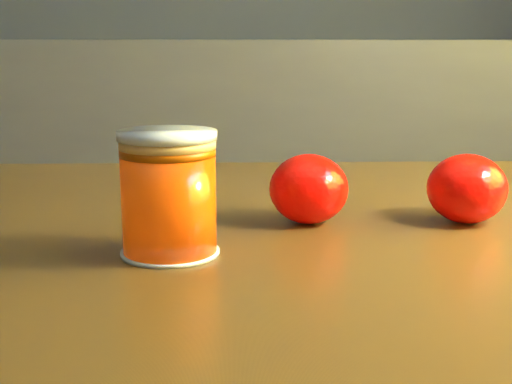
{
  "coord_description": "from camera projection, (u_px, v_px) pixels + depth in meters",
  "views": [
    {
      "loc": [
        0.72,
        -0.41,
        0.9
      ],
      "look_at": [
        0.71,
        0.12,
        0.79
      ],
      "focal_mm": 50.0,
      "sensor_mm": 36.0,
      "label": 1
    }
  ],
  "objects": [
    {
      "name": "orange_back",
      "position": [
        467.0,
        189.0,
        0.63
      ],
      "size": [
        0.09,
        0.09,
        0.06
      ],
      "primitive_type": "ellipsoid",
      "rotation": [
        0.0,
        0.0,
        -0.32
      ],
      "color": "#FF1205",
      "rests_on": "table"
    },
    {
      "name": "table",
      "position": [
        349.0,
        333.0,
        0.63
      ],
      "size": [
        1.02,
        0.74,
        0.74
      ],
      "rotation": [
        0.0,
        0.0,
        0.05
      ],
      "color": "#583A16",
      "rests_on": "ground"
    },
    {
      "name": "juice_glass",
      "position": [
        169.0,
        194.0,
        0.54
      ],
      "size": [
        0.07,
        0.07,
        0.09
      ],
      "rotation": [
        0.0,
        0.0,
        -0.34
      ],
      "color": "#F44104",
      "rests_on": "table"
    },
    {
      "name": "orange_front",
      "position": [
        309.0,
        189.0,
        0.63
      ],
      "size": [
        0.09,
        0.09,
        0.06
      ],
      "primitive_type": "ellipsoid",
      "rotation": [
        0.0,
        0.0,
        0.3
      ],
      "color": "#FF1205",
      "rests_on": "table"
    }
  ]
}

